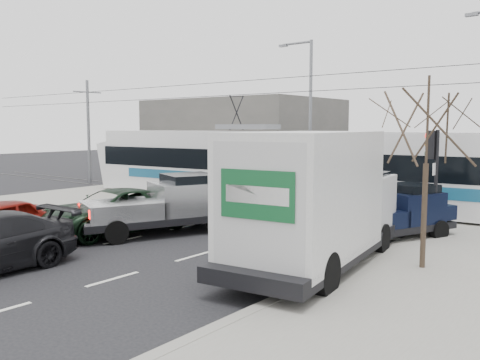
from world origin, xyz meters
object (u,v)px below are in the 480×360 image
Objects in this scene: silver_pickup at (170,204)px; navy_pickup at (398,213)px; tram at (321,168)px; box_truck at (315,202)px; street_lamp_far at (308,106)px; green_car at (113,211)px; traffic_signal at (433,160)px; bare_tree at (427,129)px.

silver_pickup is 1.28× the size of navy_pickup.
tram is 3.44× the size of box_truck.
street_lamp_far is at bearing 124.32° from silver_pickup.
traffic_signal is at bearing 37.82° from green_car.
silver_pickup is (-1.55, -8.17, -0.87)m from tram.
silver_pickup is at bearing -149.53° from traffic_signal.
bare_tree is 17.97m from street_lamp_far.
bare_tree is 9.39m from silver_pickup.
street_lamp_far reaches higher than silver_pickup.
street_lamp_far is 16.08m from green_car.
green_car is (1.21, -15.44, -4.32)m from street_lamp_far.
bare_tree is 3.45m from box_truck.
silver_pickup is at bearing -176.10° from bare_tree.
tram is 4.35× the size of silver_pickup.
bare_tree reaches higher than navy_pickup.
tram reaches higher than green_car.
bare_tree is at bearing -50.94° from tram.
tram is at bearing 77.22° from green_car.
box_truck is at bearing -66.46° from tram.
traffic_signal is (-1.13, 4.00, -1.05)m from bare_tree.
silver_pickup is at bearing -78.68° from street_lamp_far.
bare_tree is at bearing -74.24° from traffic_signal.
street_lamp_far reaches higher than box_truck.
box_truck is 8.27m from green_car.
traffic_signal reaches higher than green_car.
box_truck is (-1.26, -5.53, -0.90)m from traffic_signal.
street_lamp_far is at bearing 100.16° from green_car.
traffic_signal is 11.33m from green_car.
green_car is at bearing -85.52° from street_lamp_far.
bare_tree is 4.81m from navy_pickup.
tram is (4.38, -5.94, -3.20)m from street_lamp_far.
street_lamp_far is 0.34× the size of tram.
navy_pickup reaches higher than green_car.
box_truck is at bearing -72.62° from navy_pickup.
silver_pickup is at bearing 164.16° from box_truck.
tram reaches higher than bare_tree.
bare_tree is 0.88× the size of green_car.
bare_tree reaches higher than silver_pickup.
green_car is (-3.17, -9.50, -1.13)m from tram.
silver_pickup is at bearing 45.09° from green_car.
green_car is at bearing -113.82° from tram.
traffic_signal is 14.47m from street_lamp_far.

